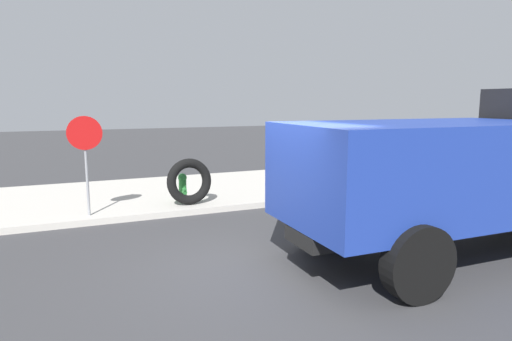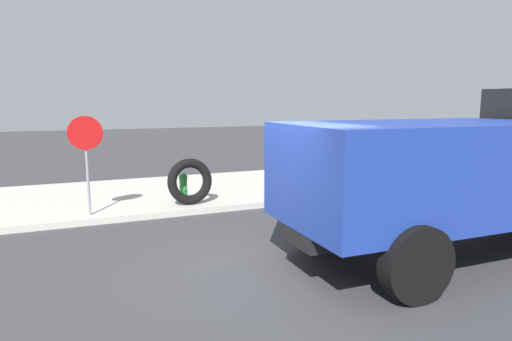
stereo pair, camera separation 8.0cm
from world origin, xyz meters
The scene contains 6 objects.
ground_plane centered at (0.00, 0.00, 0.00)m, with size 80.00×80.00×0.00m, color #38383A.
sidewalk_curb centered at (0.00, 6.50, 0.07)m, with size 36.00×5.00×0.15m, color #BCB7AD.
fire_hydrant centered at (-0.13, 4.91, 0.55)m, with size 0.23×0.51×0.75m.
loose_tire centered at (-0.05, 4.54, 0.74)m, with size 1.17×1.17×0.23m, color black.
stop_sign centered at (-2.46, 4.36, 1.73)m, with size 0.76×0.08×2.28m.
dump_truck_blue centered at (3.99, -0.58, 1.61)m, with size 7.05×2.91×3.00m.
Camera 1 is at (-2.86, -6.16, 2.74)m, focal length 30.87 mm.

